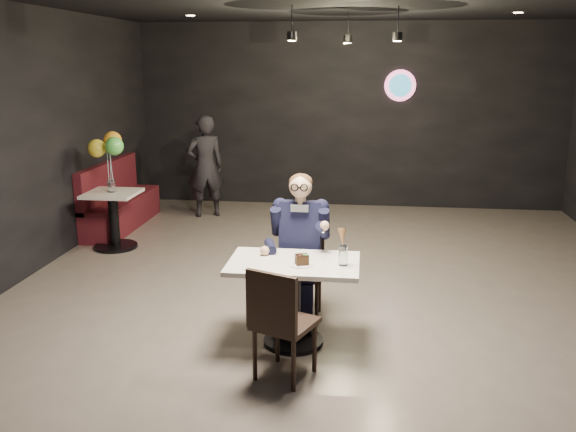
# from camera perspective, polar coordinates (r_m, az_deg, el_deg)

# --- Properties ---
(floor) EXTENTS (9.00, 9.00, 0.00)m
(floor) POSITION_cam_1_polar(r_m,az_deg,el_deg) (6.16, 4.28, -8.56)
(floor) COLOR #6F655C
(floor) RESTS_ON ground
(wall_sign) EXTENTS (0.50, 0.06, 0.50)m
(wall_sign) POSITION_cam_1_polar(r_m,az_deg,el_deg) (10.16, 10.45, 11.92)
(wall_sign) COLOR pink
(wall_sign) RESTS_ON floor
(pendant_lights) EXTENTS (1.40, 1.20, 0.36)m
(pendant_lights) POSITION_cam_1_polar(r_m,az_deg,el_deg) (7.69, 5.51, 17.93)
(pendant_lights) COLOR black
(pendant_lights) RESTS_ON floor
(main_table) EXTENTS (1.10, 0.70, 0.75)m
(main_table) POSITION_cam_1_polar(r_m,az_deg,el_deg) (5.28, 0.53, -8.13)
(main_table) COLOR white
(main_table) RESTS_ON floor
(chair_far) EXTENTS (0.42, 0.46, 0.92)m
(chair_far) POSITION_cam_1_polar(r_m,az_deg,el_deg) (5.76, 1.16, -5.27)
(chair_far) COLOR black
(chair_far) RESTS_ON floor
(chair_near) EXTENTS (0.56, 0.59, 0.92)m
(chair_near) POSITION_cam_1_polar(r_m,az_deg,el_deg) (4.73, -0.27, -9.80)
(chair_near) COLOR black
(chair_near) RESTS_ON floor
(seated_man) EXTENTS (0.60, 0.80, 1.44)m
(seated_man) POSITION_cam_1_polar(r_m,az_deg,el_deg) (5.68, 1.18, -2.79)
(seated_man) COLOR black
(seated_man) RESTS_ON floor
(dessert_plate) EXTENTS (0.21, 0.21, 0.01)m
(dessert_plate) POSITION_cam_1_polar(r_m,az_deg,el_deg) (5.06, 1.26, -4.55)
(dessert_plate) COLOR white
(dessert_plate) RESTS_ON main_table
(cake_slice) EXTENTS (0.13, 0.11, 0.07)m
(cake_slice) POSITION_cam_1_polar(r_m,az_deg,el_deg) (5.03, 1.30, -4.12)
(cake_slice) COLOR black
(cake_slice) RESTS_ON dessert_plate
(mint_leaf) EXTENTS (0.06, 0.04, 0.01)m
(mint_leaf) POSITION_cam_1_polar(r_m,az_deg,el_deg) (5.03, 1.65, -3.64)
(mint_leaf) COLOR #297D30
(mint_leaf) RESTS_ON cake_slice
(sundae_glass) EXTENTS (0.08, 0.08, 0.17)m
(sundae_glass) POSITION_cam_1_polar(r_m,az_deg,el_deg) (5.05, 5.18, -3.68)
(sundae_glass) COLOR silver
(sundae_glass) RESTS_ON main_table
(wafer_cone) EXTENTS (0.09, 0.09, 0.14)m
(wafer_cone) POSITION_cam_1_polar(r_m,az_deg,el_deg) (4.97, 5.10, -1.95)
(wafer_cone) COLOR tan
(wafer_cone) RESTS_ON sundae_glass
(booth_bench) EXTENTS (0.48, 1.93, 0.96)m
(booth_bench) POSITION_cam_1_polar(r_m,az_deg,el_deg) (9.23, -15.35, 1.90)
(booth_bench) COLOR #3F0D17
(booth_bench) RESTS_ON floor
(side_table) EXTENTS (0.64, 0.64, 0.80)m
(side_table) POSITION_cam_1_polar(r_m,az_deg,el_deg) (8.24, -15.98, -0.20)
(side_table) COLOR white
(side_table) RESTS_ON floor
(balloon_vase) EXTENTS (0.10, 0.10, 0.15)m
(balloon_vase) POSITION_cam_1_polar(r_m,az_deg,el_deg) (8.14, -16.18, 2.67)
(balloon_vase) COLOR silver
(balloon_vase) RESTS_ON side_table
(balloon_bunch) EXTENTS (0.42, 0.42, 0.69)m
(balloon_bunch) POSITION_cam_1_polar(r_m,az_deg,el_deg) (8.07, -16.39, 5.61)
(balloon_bunch) COLOR gold
(balloon_bunch) RESTS_ON balloon_vase
(passerby) EXTENTS (0.68, 0.59, 1.58)m
(passerby) POSITION_cam_1_polar(r_m,az_deg,el_deg) (9.58, -7.74, 4.62)
(passerby) COLOR black
(passerby) RESTS_ON floor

